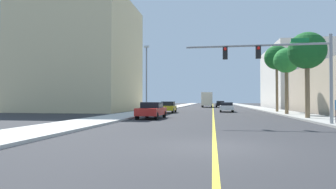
{
  "coord_description": "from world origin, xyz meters",
  "views": [
    {
      "loc": [
        -0.06,
        -9.99,
        1.63
      ],
      "look_at": [
        -4.6,
        18.59,
        2.2
      ],
      "focal_mm": 30.13,
      "sensor_mm": 36.0,
      "label": 1
    }
  ],
  "objects_px": {
    "palm_far": "(277,58)",
    "palm_near": "(307,51)",
    "palm_mid": "(286,61)",
    "car_yellow": "(168,107)",
    "car_red": "(152,110)",
    "car_black": "(220,104)",
    "street_lamp": "(146,76)",
    "car_white": "(227,107)",
    "traffic_signal_mast": "(283,60)",
    "delivery_truck": "(207,99)"
  },
  "relations": [
    {
      "from": "palm_far",
      "to": "car_black",
      "type": "relative_size",
      "value": 2.11
    },
    {
      "from": "traffic_signal_mast",
      "to": "street_lamp",
      "type": "height_order",
      "value": "street_lamp"
    },
    {
      "from": "car_yellow",
      "to": "car_black",
      "type": "height_order",
      "value": "car_yellow"
    },
    {
      "from": "car_black",
      "to": "delivery_truck",
      "type": "bearing_deg",
      "value": 158.67
    },
    {
      "from": "traffic_signal_mast",
      "to": "car_white",
      "type": "xyz_separation_m",
      "value": [
        -2.61,
        20.1,
        -3.51
      ]
    },
    {
      "from": "palm_near",
      "to": "delivery_truck",
      "type": "distance_m",
      "value": 40.76
    },
    {
      "from": "car_red",
      "to": "palm_far",
      "type": "bearing_deg",
      "value": -132.17
    },
    {
      "from": "street_lamp",
      "to": "car_white",
      "type": "distance_m",
      "value": 12.94
    },
    {
      "from": "palm_mid",
      "to": "delivery_truck",
      "type": "height_order",
      "value": "palm_mid"
    },
    {
      "from": "street_lamp",
      "to": "car_red",
      "type": "bearing_deg",
      "value": -72.98
    },
    {
      "from": "car_red",
      "to": "car_white",
      "type": "xyz_separation_m",
      "value": [
        7.19,
        15.02,
        -0.03
      ]
    },
    {
      "from": "street_lamp",
      "to": "car_red",
      "type": "relative_size",
      "value": 1.8
    },
    {
      "from": "palm_near",
      "to": "car_black",
      "type": "bearing_deg",
      "value": 99.13
    },
    {
      "from": "palm_near",
      "to": "palm_far",
      "type": "xyz_separation_m",
      "value": [
        0.39,
        13.06,
        1.36
      ]
    },
    {
      "from": "car_black",
      "to": "palm_far",
      "type": "bearing_deg",
      "value": -77.5
    },
    {
      "from": "palm_far",
      "to": "car_white",
      "type": "height_order",
      "value": "palm_far"
    },
    {
      "from": "palm_mid",
      "to": "car_yellow",
      "type": "height_order",
      "value": "palm_mid"
    },
    {
      "from": "palm_near",
      "to": "street_lamp",
      "type": "bearing_deg",
      "value": 158.74
    },
    {
      "from": "street_lamp",
      "to": "palm_near",
      "type": "xyz_separation_m",
      "value": [
        15.21,
        -5.92,
        1.32
      ]
    },
    {
      "from": "traffic_signal_mast",
      "to": "palm_near",
      "type": "distance_m",
      "value": 6.96
    },
    {
      "from": "street_lamp",
      "to": "palm_mid",
      "type": "distance_m",
      "value": 15.26
    },
    {
      "from": "traffic_signal_mast",
      "to": "car_red",
      "type": "bearing_deg",
      "value": 152.58
    },
    {
      "from": "street_lamp",
      "to": "palm_far",
      "type": "xyz_separation_m",
      "value": [
        15.6,
        7.14,
        2.68
      ]
    },
    {
      "from": "palm_mid",
      "to": "traffic_signal_mast",
      "type": "bearing_deg",
      "value": -104.9
    },
    {
      "from": "car_white",
      "to": "car_yellow",
      "type": "height_order",
      "value": "car_yellow"
    },
    {
      "from": "palm_far",
      "to": "car_red",
      "type": "xyz_separation_m",
      "value": [
        -13.54,
        -13.9,
        -6.33
      ]
    },
    {
      "from": "car_white",
      "to": "palm_near",
      "type": "bearing_deg",
      "value": -65.43
    },
    {
      "from": "street_lamp",
      "to": "delivery_truck",
      "type": "height_order",
      "value": "street_lamp"
    },
    {
      "from": "delivery_truck",
      "to": "palm_mid",
      "type": "bearing_deg",
      "value": -74.91
    },
    {
      "from": "car_yellow",
      "to": "palm_mid",
      "type": "bearing_deg",
      "value": 163.06
    },
    {
      "from": "palm_near",
      "to": "palm_mid",
      "type": "relative_size",
      "value": 1.02
    },
    {
      "from": "palm_far",
      "to": "car_red",
      "type": "bearing_deg",
      "value": -134.24
    },
    {
      "from": "palm_far",
      "to": "palm_near",
      "type": "bearing_deg",
      "value": -91.72
    },
    {
      "from": "palm_near",
      "to": "delivery_truck",
      "type": "height_order",
      "value": "palm_near"
    },
    {
      "from": "palm_near",
      "to": "car_white",
      "type": "distance_m",
      "value": 16.17
    },
    {
      "from": "palm_mid",
      "to": "car_black",
      "type": "bearing_deg",
      "value": 100.9
    },
    {
      "from": "palm_near",
      "to": "delivery_truck",
      "type": "bearing_deg",
      "value": 102.92
    },
    {
      "from": "car_white",
      "to": "car_black",
      "type": "distance_m",
      "value": 24.35
    },
    {
      "from": "palm_near",
      "to": "car_yellow",
      "type": "height_order",
      "value": "palm_near"
    },
    {
      "from": "palm_near",
      "to": "palm_mid",
      "type": "xyz_separation_m",
      "value": [
        -0.03,
        6.53,
        0.05
      ]
    },
    {
      "from": "street_lamp",
      "to": "car_red",
      "type": "height_order",
      "value": "street_lamp"
    },
    {
      "from": "palm_mid",
      "to": "car_yellow",
      "type": "xyz_separation_m",
      "value": [
        -13.45,
        4.04,
        -5.01
      ]
    },
    {
      "from": "traffic_signal_mast",
      "to": "palm_mid",
      "type": "xyz_separation_m",
      "value": [
        3.31,
        12.45,
        1.53
      ]
    },
    {
      "from": "traffic_signal_mast",
      "to": "car_yellow",
      "type": "bearing_deg",
      "value": 121.57
    },
    {
      "from": "car_white",
      "to": "delivery_truck",
      "type": "bearing_deg",
      "value": 98.79
    },
    {
      "from": "palm_near",
      "to": "car_white",
      "type": "height_order",
      "value": "palm_near"
    },
    {
      "from": "palm_near",
      "to": "palm_far",
      "type": "height_order",
      "value": "palm_far"
    },
    {
      "from": "palm_far",
      "to": "car_yellow",
      "type": "bearing_deg",
      "value": -169.81
    },
    {
      "from": "traffic_signal_mast",
      "to": "car_yellow",
      "type": "relative_size",
      "value": 2.42
    },
    {
      "from": "palm_far",
      "to": "delivery_truck",
      "type": "distance_m",
      "value": 28.61
    }
  ]
}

